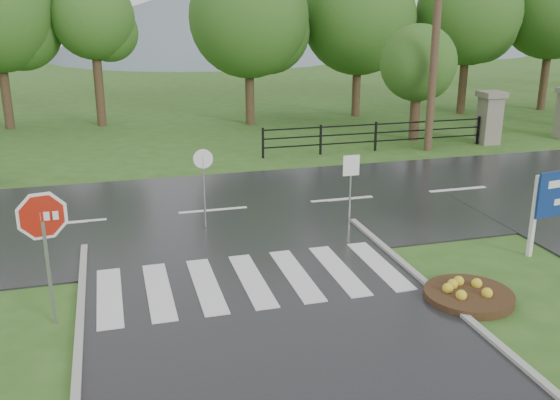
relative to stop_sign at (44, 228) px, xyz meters
name	(u,v)px	position (x,y,z in m)	size (l,w,h in m)	color
main_road	(213,212)	(4.02, 5.75, -1.92)	(90.00, 8.00, 0.04)	black
crosswalk	(252,280)	(4.02, 0.75, -1.86)	(6.50, 2.80, 0.02)	silver
pillar_west	(490,116)	(17.02, 11.75, -0.74)	(1.00, 1.00, 2.24)	gray
fence_west	(376,133)	(11.77, 11.75, -1.19)	(9.58, 0.08, 1.20)	black
hills	(168,191)	(7.51, 60.75, -17.45)	(102.00, 48.00, 48.00)	slate
treeline	(186,124)	(5.02, 19.75, -1.92)	(83.20, 5.20, 10.00)	#2A581B
stop_sign	(44,228)	(0.00, 0.00, 0.00)	(1.21, 0.26, 2.76)	#939399
flower_bed	(469,294)	(8.09, -1.25, -1.78)	(1.81, 1.81, 0.36)	#332111
reg_sign_small	(351,177)	(7.31, 3.39, -0.47)	(0.45, 0.05, 2.02)	#939399
reg_sign_round	(204,179)	(3.57, 4.35, -0.52)	(0.51, 0.10, 2.20)	#939399
utility_pole_east	(436,30)	(13.89, 11.25, 2.89)	(1.65, 0.53, 9.45)	#473523
entrance_tree_left	(418,63)	(14.26, 13.25, 1.42)	(3.28, 3.28, 5.00)	#3D2B1C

